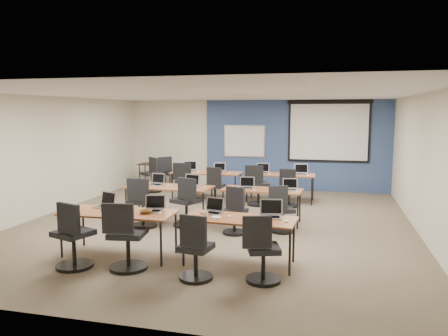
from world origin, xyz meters
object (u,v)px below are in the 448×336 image
(task_chair_0, at_px, (73,241))
(task_chair_7, at_px, (281,213))
(utility_table, at_px, (155,166))
(training_table_front_left, at_px, (119,214))
(task_chair_4, at_px, (142,207))
(training_table_mid_left, at_px, (169,188))
(laptop_6, at_px, (246,185))
(training_table_back_left, at_px, (207,174))
(task_chair_11, at_px, (288,191))
(training_table_back_right, at_px, (280,176))
(whiteboard, at_px, (244,141))
(projector_screen, at_px, (329,128))
(laptop_7, at_px, (290,187))
(task_chair_1, at_px, (126,242))
(laptop_4, at_px, (157,182))
(laptop_3, at_px, (270,213))
(task_chair_9, at_px, (215,189))
(training_table_front_right, at_px, (239,221))
(laptop_10, at_px, (262,171))
(laptop_8, at_px, (189,169))
(task_chair_3, at_px, (262,255))
(laptop_2, at_px, (213,209))
(laptop_0, at_px, (106,204))
(laptop_5, at_px, (191,184))
(task_chair_6, at_px, (235,215))
(task_chair_2, at_px, (195,253))
(laptop_9, at_px, (219,170))
(spare_chair_b, at_px, (152,178))
(task_chair_5, at_px, (187,206))
(task_chair_10, at_px, (257,189))
(laptop_1, at_px, (153,207))
(training_table_mid_right, at_px, (262,192))
(laptop_11, at_px, (301,172))

(task_chair_0, height_order, task_chair_7, task_chair_0)
(task_chair_7, distance_m, utility_table, 6.09)
(training_table_front_left, relative_size, task_chair_4, 1.78)
(training_table_mid_left, relative_size, laptop_6, 5.99)
(training_table_back_left, height_order, task_chair_11, task_chair_11)
(training_table_back_right, relative_size, task_chair_0, 1.73)
(whiteboard, xyz_separation_m, projector_screen, (2.50, -0.02, 0.44))
(laptop_7, height_order, task_chair_7, laptop_7)
(task_chair_1, bearing_deg, training_table_mid_left, 91.22)
(training_table_mid_left, height_order, laptop_4, laptop_4)
(training_table_front_left, bearing_deg, task_chair_11, 60.60)
(laptop_3, relative_size, laptop_6, 1.14)
(laptop_7, xyz_separation_m, task_chair_9, (-2.05, 1.58, -0.40))
(training_table_front_right, relative_size, laptop_10, 5.13)
(task_chair_9, bearing_deg, laptop_8, 150.29)
(task_chair_1, distance_m, utility_table, 7.20)
(task_chair_3, xyz_separation_m, task_chair_4, (-2.83, 2.28, 0.03))
(training_table_front_right, distance_m, task_chair_7, 2.00)
(laptop_2, height_order, task_chair_7, laptop_2)
(laptop_0, height_order, laptop_5, laptop_5)
(training_table_front_right, bearing_deg, laptop_5, 126.44)
(training_table_back_right, bearing_deg, task_chair_0, -113.87)
(utility_table, bearing_deg, laptop_6, -45.57)
(training_table_back_left, xyz_separation_m, task_chair_9, (0.40, -0.60, -0.29))
(utility_table, bearing_deg, laptop_7, -39.01)
(task_chair_6, bearing_deg, task_chair_2, -73.25)
(laptop_0, xyz_separation_m, task_chair_0, (-0.01, -1.00, -0.36))
(laptop_9, height_order, spare_chair_b, spare_chair_b)
(projector_screen, height_order, task_chair_3, projector_screen)
(training_table_front_left, relative_size, laptop_4, 5.63)
(laptop_3, relative_size, task_chair_5, 0.34)
(laptop_4, relative_size, task_chair_10, 0.32)
(task_chair_3, height_order, laptop_7, task_chair_3)
(task_chair_3, xyz_separation_m, laptop_10, (-0.90, 5.65, 0.39))
(whiteboard, height_order, laptop_7, whiteboard)
(training_table_front_left, xyz_separation_m, task_chair_1, (0.42, -0.60, -0.25))
(laptop_1, bearing_deg, training_table_front_left, -173.26)
(task_chair_1, bearing_deg, laptop_9, 82.29)
(laptop_2, bearing_deg, laptop_6, 102.36)
(whiteboard, relative_size, training_table_front_right, 0.74)
(laptop_8, xyz_separation_m, spare_chair_b, (-1.29, 0.46, -0.36))
(training_table_mid_left, xyz_separation_m, laptop_0, (-0.28, -2.24, 0.11))
(task_chair_4, bearing_deg, task_chair_7, 7.77)
(training_table_mid_right, xyz_separation_m, laptop_1, (-1.40, -2.45, 0.11))
(laptop_10, bearing_deg, task_chair_2, -90.31)
(whiteboard, relative_size, laptop_5, 3.67)
(task_chair_7, distance_m, task_chair_10, 2.51)
(training_table_mid_right, bearing_deg, laptop_1, -116.72)
(training_table_mid_left, height_order, laptop_2, laptop_2)
(whiteboard, distance_m, laptop_11, 2.58)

